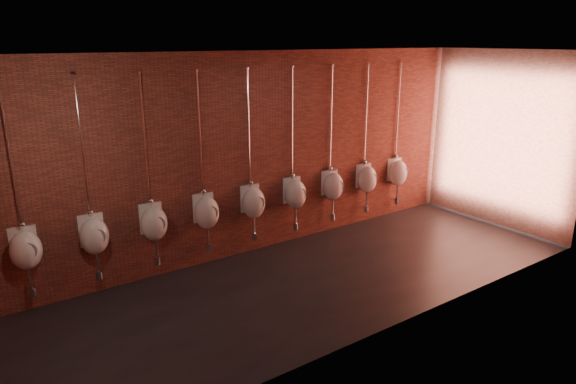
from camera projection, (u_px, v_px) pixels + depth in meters
name	position (u px, v px, depth m)	size (l,w,h in m)	color
ground	(317.00, 280.00, 7.45)	(8.50, 8.50, 0.00)	black
room_shell	(320.00, 144.00, 6.87)	(8.54, 3.04, 3.22)	black
urinal_0	(26.00, 249.00, 6.32)	(0.43, 0.39, 2.72)	white
urinal_1	(94.00, 235.00, 6.78)	(0.43, 0.39, 2.72)	white
urinal_2	(154.00, 222.00, 7.23)	(0.43, 0.39, 2.72)	white
urinal_3	(207.00, 211.00, 7.69)	(0.43, 0.39, 2.72)	white
urinal_4	(253.00, 202.00, 8.14)	(0.43, 0.39, 2.72)	white
urinal_5	(295.00, 193.00, 8.59)	(0.43, 0.39, 2.72)	white
urinal_6	(333.00, 185.00, 9.05)	(0.43, 0.39, 2.72)	white
urinal_7	(367.00, 178.00, 9.50)	(0.43, 0.39, 2.72)	white
urinal_8	(398.00, 172.00, 9.96)	(0.43, 0.39, 2.72)	white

